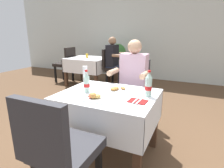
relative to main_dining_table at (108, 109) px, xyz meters
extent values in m
plane|color=brown|center=(0.12, 0.07, -0.54)|extent=(11.00, 11.00, 0.00)
cube|color=silver|center=(0.12, 3.84, 1.02)|extent=(11.00, 0.12, 3.13)
cube|color=white|center=(0.00, 0.00, 0.17)|extent=(1.01, 0.81, 0.02)
cube|color=white|center=(0.00, -0.40, 0.00)|extent=(1.01, 0.02, 0.32)
cube|color=white|center=(0.00, 0.40, 0.00)|extent=(1.01, 0.02, 0.32)
cube|color=white|center=(-0.50, 0.00, 0.00)|extent=(0.02, 0.81, 0.32)
cube|color=white|center=(0.50, 0.00, 0.00)|extent=(0.02, 0.81, 0.32)
cube|color=#472D1E|center=(-0.45, -0.35, -0.19)|extent=(0.07, 0.07, 0.70)
cube|color=#472D1E|center=(0.45, -0.35, -0.19)|extent=(0.07, 0.07, 0.70)
cube|color=#472D1E|center=(-0.45, 0.35, -0.19)|extent=(0.07, 0.07, 0.70)
cube|color=#472D1E|center=(0.45, 0.35, -0.19)|extent=(0.07, 0.07, 0.70)
cube|color=#2D2D33|center=(0.00, 0.71, -0.05)|extent=(0.44, 0.44, 0.08)
cube|color=#2D2D33|center=(0.00, 0.96, 0.21)|extent=(0.42, 0.06, 0.44)
cube|color=black|center=(-0.17, 0.54, -0.32)|extent=(0.04, 0.04, 0.45)
cube|color=black|center=(0.17, 0.54, -0.32)|extent=(0.04, 0.04, 0.45)
cube|color=black|center=(-0.17, 0.88, -0.32)|extent=(0.04, 0.04, 0.45)
cube|color=black|center=(0.17, 0.88, -0.32)|extent=(0.04, 0.04, 0.45)
cube|color=#2D2D33|center=(0.00, -0.71, -0.05)|extent=(0.44, 0.44, 0.08)
cube|color=#2D2D33|center=(0.00, -0.96, 0.21)|extent=(0.42, 0.06, 0.44)
cube|color=black|center=(-0.17, -0.54, -0.32)|extent=(0.04, 0.04, 0.45)
cylinder|color=#282D42|center=(-0.04, 0.50, -0.32)|extent=(0.10, 0.10, 0.45)
cylinder|color=#282D42|center=(0.12, 0.50, -0.32)|extent=(0.10, 0.10, 0.45)
cube|color=#282D42|center=(0.04, 0.67, -0.03)|extent=(0.34, 0.36, 0.12)
cube|color=silver|center=(0.04, 0.75, 0.28)|extent=(0.36, 0.20, 0.50)
sphere|color=tan|center=(0.04, 0.75, 0.62)|extent=(0.19, 0.19, 0.19)
cylinder|color=tan|center=(-0.17, 0.52, 0.30)|extent=(0.07, 0.26, 0.07)
cylinder|color=tan|center=(0.26, 0.52, 0.30)|extent=(0.07, 0.26, 0.07)
cube|color=white|center=(-0.03, -0.20, 0.18)|extent=(0.24, 0.24, 0.01)
ellipsoid|color=gold|center=(-0.02, -0.20, 0.21)|extent=(0.10, 0.10, 0.04)
ellipsoid|color=#C14C33|center=(-0.06, -0.22, 0.21)|extent=(0.08, 0.10, 0.04)
ellipsoid|color=#B77A38|center=(-0.05, -0.22, 0.22)|extent=(0.10, 0.10, 0.06)
cube|color=white|center=(0.04, 0.15, 0.18)|extent=(0.25, 0.25, 0.01)
ellipsoid|color=#B77A38|center=(0.03, 0.09, 0.21)|extent=(0.10, 0.11, 0.04)
ellipsoid|color=#B77A38|center=(0.03, 0.13, 0.20)|extent=(0.10, 0.10, 0.03)
ellipsoid|color=#99602D|center=(0.10, 0.18, 0.20)|extent=(0.10, 0.10, 0.02)
cylinder|color=white|center=(-0.42, 0.22, 0.18)|extent=(0.07, 0.07, 0.01)
cylinder|color=white|center=(-0.42, 0.22, 0.20)|extent=(0.02, 0.02, 0.03)
cylinder|color=white|center=(-0.42, 0.22, 0.31)|extent=(0.06, 0.06, 0.19)
cylinder|color=gold|center=(-0.42, 0.22, 0.26)|extent=(0.06, 0.06, 0.09)
cylinder|color=silver|center=(-0.23, -0.05, 0.26)|extent=(0.06, 0.06, 0.17)
cylinder|color=red|center=(-0.23, -0.05, 0.25)|extent=(0.06, 0.06, 0.04)
cone|color=silver|center=(-0.23, -0.05, 0.38)|extent=(0.06, 0.06, 0.05)
cylinder|color=red|center=(-0.23, -0.05, 0.41)|extent=(0.03, 0.03, 0.02)
cylinder|color=silver|center=(0.41, 0.09, 0.27)|extent=(0.07, 0.07, 0.19)
cylinder|color=red|center=(0.41, 0.09, 0.26)|extent=(0.07, 0.07, 0.04)
cone|color=silver|center=(0.41, 0.09, 0.40)|extent=(0.06, 0.06, 0.05)
cylinder|color=red|center=(0.41, 0.09, 0.43)|extent=(0.03, 0.03, 0.02)
cube|color=maroon|center=(0.36, -0.10, 0.18)|extent=(0.18, 0.14, 0.01)
cube|color=silver|center=(0.34, -0.10, 0.19)|extent=(0.02, 0.19, 0.01)
cube|color=silver|center=(0.37, -0.10, 0.19)|extent=(0.02, 0.19, 0.01)
cube|color=white|center=(-1.76, 2.42, 0.17)|extent=(1.01, 0.86, 0.02)
cube|color=white|center=(-1.76, 2.00, 0.00)|extent=(1.01, 0.02, 0.32)
cube|color=white|center=(-1.76, 2.85, 0.00)|extent=(1.01, 0.02, 0.32)
cube|color=white|center=(-2.26, 2.42, 0.00)|extent=(0.02, 0.86, 0.32)
cube|color=white|center=(-1.27, 2.42, 0.00)|extent=(0.02, 0.86, 0.32)
cube|color=#472D1E|center=(-2.21, 2.05, -0.19)|extent=(0.07, 0.07, 0.70)
cube|color=#472D1E|center=(-1.32, 2.05, -0.19)|extent=(0.07, 0.07, 0.70)
cube|color=#472D1E|center=(-2.21, 2.79, -0.19)|extent=(0.07, 0.07, 0.70)
cube|color=#472D1E|center=(-1.32, 2.79, -0.19)|extent=(0.07, 0.07, 0.70)
cube|color=black|center=(-2.57, 2.42, -0.05)|extent=(0.44, 0.44, 0.08)
cube|color=black|center=(-2.32, 2.42, 0.21)|extent=(0.06, 0.42, 0.44)
cube|color=black|center=(-2.74, 2.59, -0.32)|extent=(0.04, 0.04, 0.45)
cube|color=black|center=(-2.74, 2.25, -0.32)|extent=(0.04, 0.04, 0.45)
cube|color=black|center=(-2.40, 2.59, -0.32)|extent=(0.04, 0.04, 0.45)
cube|color=black|center=(-2.40, 2.25, -0.32)|extent=(0.04, 0.04, 0.45)
cube|color=black|center=(-0.96, 2.42, -0.05)|extent=(0.44, 0.44, 0.08)
cube|color=black|center=(-1.21, 2.42, 0.21)|extent=(0.06, 0.42, 0.44)
cube|color=black|center=(-0.79, 2.25, -0.32)|extent=(0.04, 0.04, 0.45)
cube|color=black|center=(-0.79, 2.59, -0.32)|extent=(0.04, 0.04, 0.45)
cube|color=black|center=(-1.13, 2.25, -0.32)|extent=(0.04, 0.04, 0.45)
cube|color=black|center=(-1.13, 2.59, -0.32)|extent=(0.04, 0.04, 0.45)
cylinder|color=#282D42|center=(-0.82, 2.34, -0.32)|extent=(0.10, 0.10, 0.45)
cylinder|color=#282D42|center=(-0.82, 2.50, -0.32)|extent=(0.10, 0.10, 0.45)
cube|color=#282D42|center=(-0.98, 2.42, -0.03)|extent=(0.36, 0.34, 0.12)
cube|color=black|center=(-1.06, 2.42, 0.28)|extent=(0.20, 0.36, 0.50)
sphere|color=#997051|center=(-1.06, 2.42, 0.62)|extent=(0.19, 0.19, 0.19)
cylinder|color=#997051|center=(-0.83, 2.21, 0.30)|extent=(0.26, 0.07, 0.07)
cylinder|color=#997051|center=(-0.83, 2.64, 0.30)|extent=(0.26, 0.07, 0.07)
cylinder|color=gold|center=(-1.78, 2.41, 0.23)|extent=(0.06, 0.06, 0.11)
cylinder|color=brown|center=(-1.27, 3.26, -0.38)|extent=(0.37, 0.37, 0.33)
cylinder|color=brown|center=(-1.27, 3.26, -0.06)|extent=(0.05, 0.05, 0.30)
sphere|color=#387533|center=(-1.27, 3.26, 0.28)|extent=(0.46, 0.46, 0.46)
camera|label=1|loc=(0.81, -1.67, 0.80)|focal=29.48mm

